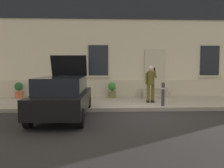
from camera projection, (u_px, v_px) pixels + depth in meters
name	position (u px, v px, depth m)	size (l,w,h in m)	color
ground_plane	(142.00, 116.00, 8.86)	(80.00, 80.00, 0.00)	#232326
sidewalk	(132.00, 103.00, 11.64)	(24.00, 3.60, 0.15)	#99968E
curb_edge	(138.00, 110.00, 9.79)	(24.00, 0.12, 0.15)	gray
building_facade	(127.00, 35.00, 13.84)	(24.00, 1.52, 7.50)	beige
entrance_stoop	(156.00, 94.00, 13.12)	(1.49, 0.96, 0.48)	#9E998E
hatchback_car_black	(63.00, 96.00, 8.49)	(1.90, 4.12, 2.34)	black
bollard_near_person	(163.00, 93.00, 10.21)	(0.15, 0.15, 1.04)	#333338
person_on_phone	(151.00, 82.00, 11.09)	(0.51, 0.47, 1.75)	#514C1E
planter_terracotta	(19.00, 90.00, 12.66)	(0.44, 0.44, 0.86)	#B25B38
planter_charcoal	(66.00, 90.00, 12.76)	(0.44, 0.44, 0.86)	#2D2D30
planter_olive	(112.00, 90.00, 12.83)	(0.44, 0.44, 0.86)	#606B38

